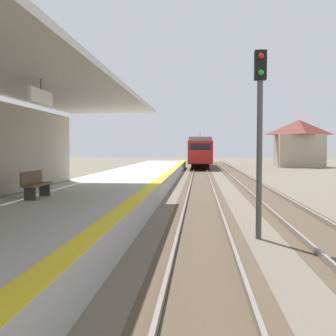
{
  "coord_description": "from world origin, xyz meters",
  "views": [
    {
      "loc": [
        1.78,
        3.24,
        2.52
      ],
      "look_at": [
        1.11,
        11.82,
        2.1
      ],
      "focal_mm": 42.67,
      "sensor_mm": 36.0,
      "label": 1
    }
  ],
  "objects_px": {
    "platform_bench": "(35,184)",
    "distant_trackside_house": "(299,142)",
    "rail_signal_post": "(260,124)",
    "approaching_train": "(200,151)"
  },
  "relations": [
    {
      "from": "platform_bench",
      "to": "distant_trackside_house",
      "type": "relative_size",
      "value": 0.24
    },
    {
      "from": "approaching_train",
      "to": "rail_signal_post",
      "type": "height_order",
      "value": "rail_signal_post"
    },
    {
      "from": "rail_signal_post",
      "to": "distant_trackside_house",
      "type": "xyz_separation_m",
      "value": [
        11.89,
        44.44,
        0.14
      ]
    },
    {
      "from": "approaching_train",
      "to": "platform_bench",
      "type": "bearing_deg",
      "value": -97.51
    },
    {
      "from": "approaching_train",
      "to": "distant_trackside_house",
      "type": "bearing_deg",
      "value": 6.15
    },
    {
      "from": "rail_signal_post",
      "to": "distant_trackside_house",
      "type": "relative_size",
      "value": 0.79
    },
    {
      "from": "rail_signal_post",
      "to": "platform_bench",
      "type": "xyz_separation_m",
      "value": [
        -7.01,
        1.43,
        -1.82
      ]
    },
    {
      "from": "platform_bench",
      "to": "distant_trackside_house",
      "type": "xyz_separation_m",
      "value": [
        18.9,
        43.01,
        1.96
      ]
    },
    {
      "from": "rail_signal_post",
      "to": "distant_trackside_house",
      "type": "bearing_deg",
      "value": 75.03
    },
    {
      "from": "platform_bench",
      "to": "approaching_train",
      "type": "bearing_deg",
      "value": 82.49
    }
  ]
}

